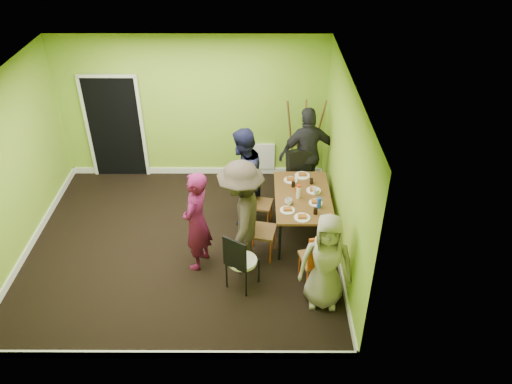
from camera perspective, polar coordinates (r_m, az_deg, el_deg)
ground at (r=8.35m, az=-8.24°, el=-5.95°), size 5.00×5.00×0.00m
room_walls at (r=7.80m, az=-8.96°, el=-0.17°), size 5.04×4.54×2.82m
dining_table at (r=8.14m, az=5.35°, el=-0.75°), size 0.90×1.50×0.75m
chair_left_far at (r=8.42m, az=0.05°, el=-0.84°), size 0.44×0.44×0.90m
chair_left_near at (r=7.73m, az=0.01°, el=-3.83°), size 0.50×0.50×1.02m
chair_back_end at (r=8.85m, az=5.02°, el=2.82°), size 0.58×0.63×1.06m
chair_front_end at (r=7.16m, az=7.22°, el=-7.47°), size 0.53×0.53×1.07m
chair_bentwood at (r=7.18m, az=-1.87°, el=-7.74°), size 0.52×0.53×0.98m
easel at (r=9.35m, az=5.47°, el=5.56°), size 0.72×0.67×1.79m
plate_near_left at (r=8.47m, az=3.97°, el=1.36°), size 0.23×0.23×0.01m
plate_near_right at (r=7.76m, az=3.61°, el=-2.08°), size 0.24×0.24×0.01m
plate_far_back at (r=8.62m, az=5.31°, el=1.89°), size 0.26×0.26×0.01m
plate_far_front at (r=7.62m, az=5.30°, el=-2.94°), size 0.25×0.25×0.01m
plate_wall_back at (r=8.24m, az=6.62°, el=0.17°), size 0.24×0.24×0.01m
plate_wall_front at (r=7.96m, az=6.83°, el=-1.24°), size 0.22×0.22×0.01m
thermos at (r=7.99m, az=4.86°, el=-0.04°), size 0.06×0.06×0.21m
blue_bottle at (r=7.82m, az=7.22°, el=-1.23°), size 0.07×0.07×0.18m
orange_bottle at (r=8.18m, az=4.59°, el=0.31°), size 0.04×0.04×0.09m
glass_mid at (r=8.30m, az=4.28°, el=0.88°), size 0.06×0.06×0.09m
glass_back at (r=8.40m, az=6.36°, el=1.24°), size 0.06×0.06×0.10m
glass_front at (r=7.70m, az=6.82°, el=-2.18°), size 0.06×0.06×0.10m
cup_a at (r=7.87m, az=3.75°, el=-1.11°), size 0.12×0.12×0.10m
cup_b at (r=8.15m, az=6.85°, el=0.09°), size 0.11×0.11×0.10m
person_standing at (r=7.45m, az=-6.81°, el=-3.36°), size 0.56×0.69×1.65m
person_left_far at (r=8.35m, az=-1.49°, el=1.73°), size 0.86×0.98×1.72m
person_left_near at (r=7.33m, az=-1.67°, el=-2.90°), size 0.85×1.28×1.84m
person_back_end at (r=8.98m, az=5.91°, el=4.31°), size 1.12×0.66×1.79m
person_front_end at (r=6.89m, az=8.01°, el=-7.91°), size 0.77×0.54×1.50m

